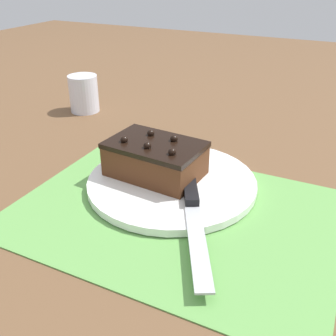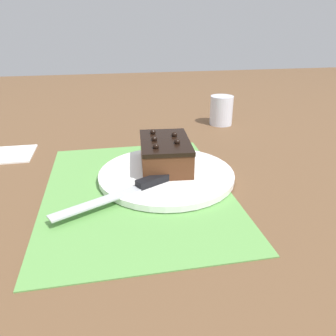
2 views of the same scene
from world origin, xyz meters
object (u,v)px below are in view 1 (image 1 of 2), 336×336
serving_knife (193,206)px  drinking_glass (84,94)px  cake_plate (172,182)px  chocolate_cake (155,158)px

serving_knife → drinking_glass: size_ratio=2.55×
cake_plate → serving_knife: (-0.06, 0.07, 0.01)m
chocolate_cake → drinking_glass: 0.39m
chocolate_cake → drinking_glass: (0.31, -0.23, -0.00)m
cake_plate → drinking_glass: 0.42m
cake_plate → drinking_glass: size_ratio=3.12×
chocolate_cake → serving_knife: size_ratio=0.71×
cake_plate → drinking_glass: drinking_glass is taller
serving_knife → cake_plate: bearing=-73.3°
drinking_glass → serving_knife: bearing=143.7°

